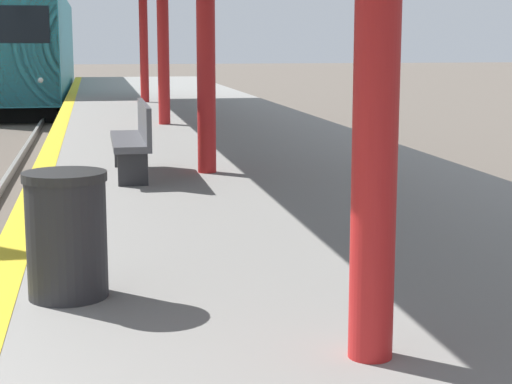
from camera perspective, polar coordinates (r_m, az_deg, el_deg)
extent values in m
cube|color=black|center=(36.80, -14.43, 6.10)|extent=(2.31, 16.86, 0.55)
cube|color=teal|center=(36.73, -14.57, 9.45)|extent=(2.71, 18.73, 3.76)
cube|color=#E54C19|center=(27.47, -15.82, 9.33)|extent=(2.66, 0.16, 3.68)
cube|color=black|center=(27.42, -15.90, 10.70)|extent=(2.17, 0.06, 1.13)
sphere|color=white|center=(27.38, -14.16, 7.24)|extent=(0.18, 0.18, 0.18)
cylinder|color=red|center=(4.43, 8.08, 9.23)|extent=(0.24, 0.24, 3.25)
cylinder|color=red|center=(11.02, -3.36, 9.70)|extent=(0.24, 0.24, 3.25)
cylinder|color=red|center=(17.72, -6.21, 9.75)|extent=(0.24, 0.24, 3.25)
cylinder|color=red|center=(24.44, -7.49, 9.77)|extent=(0.24, 0.24, 3.25)
cylinder|color=#262628|center=(5.77, -12.50, -3.10)|extent=(0.53, 0.53, 0.78)
cylinder|color=#262626|center=(5.69, -12.66, 1.02)|extent=(0.55, 0.55, 0.06)
cube|color=#4C4C51|center=(10.91, -8.43, 3.38)|extent=(0.44, 1.98, 0.08)
cube|color=#4C4C51|center=(10.89, -7.46, 4.77)|extent=(0.06, 1.98, 0.44)
cube|color=#262628|center=(10.16, -8.21, 1.53)|extent=(0.35, 0.08, 0.40)
cube|color=#262628|center=(11.72, -8.56, 2.64)|extent=(0.35, 0.08, 0.40)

